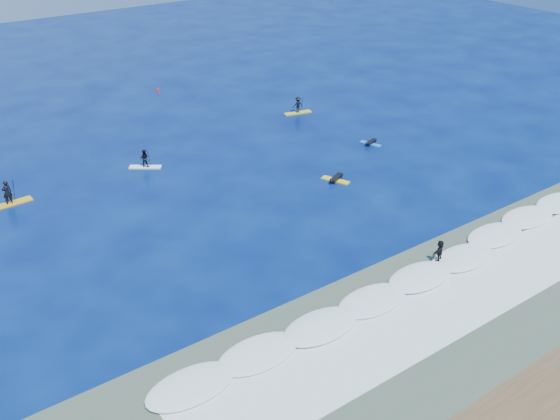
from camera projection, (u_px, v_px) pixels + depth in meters
ground at (305, 217)px, 45.61m from camera, size 160.00×160.00×0.00m
shallow_water at (454, 316)px, 35.62m from camera, size 90.00×13.00×0.01m
breaking_wave at (404, 282)px, 38.48m from camera, size 40.00×6.00×0.30m
whitewater at (441, 307)px, 36.34m from camera, size 34.00×5.00×0.02m
sup_paddler_left at (8, 196)px, 46.94m from camera, size 3.34×1.01×2.31m
sup_paddler_center at (145, 160)px, 52.77m from camera, size 2.58×2.13×1.90m
sup_paddler_right at (298, 106)px, 64.40m from camera, size 2.98×1.36×2.03m
prone_paddler_near at (336, 179)px, 50.81m from camera, size 1.80×2.41×0.49m
prone_paddler_far at (371, 143)px, 57.46m from camera, size 1.63×2.14×0.43m
wave_surfer at (440, 252)px, 39.94m from camera, size 2.18×1.32×1.53m
marker_buoy at (158, 90)px, 70.51m from camera, size 0.27×0.27×0.64m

